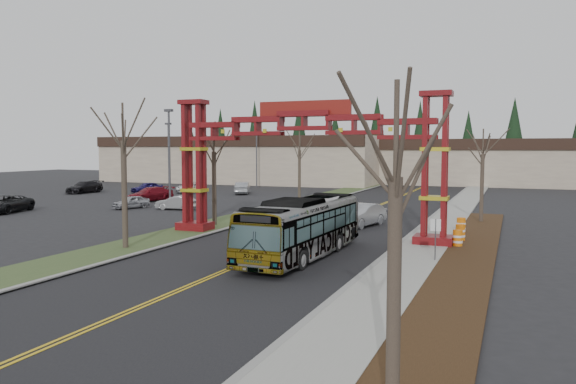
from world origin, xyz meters
The scene contains 35 objects.
ground centered at (0.00, 0.00, 0.00)m, with size 200.00×200.00×0.00m, color black.
road centered at (0.00, 25.00, 0.01)m, with size 12.00×110.00×0.02m, color black.
lane_line_left centered at (-0.12, 25.00, 0.03)m, with size 0.12×100.00×0.01m, color gold.
lane_line_right centered at (0.12, 25.00, 0.03)m, with size 0.12×100.00×0.01m, color gold.
curb_right centered at (6.15, 25.00, 0.07)m, with size 0.30×110.00×0.15m, color gray.
sidewalk_right centered at (7.60, 25.00, 0.08)m, with size 2.60×110.00×0.14m, color gray.
landscape_strip centered at (10.20, 10.00, 0.06)m, with size 2.60×50.00×0.12m, color #301E10.
grass_median centered at (-8.00, 25.00, 0.04)m, with size 4.00×110.00×0.08m, color #334A25.
curb_left centered at (-6.15, 25.00, 0.07)m, with size 0.30×110.00×0.15m, color gray.
gateway_arch centered at (0.00, 18.00, 5.98)m, with size 18.20×1.60×8.90m.
retail_building_west centered at (-30.00, 71.96, 3.76)m, with size 46.00×22.30×7.50m.
retail_building_east centered at (10.00, 79.95, 3.51)m, with size 38.00×20.30×7.00m.
conifer_treeline centered at (0.25, 92.00, 6.49)m, with size 116.10×5.60×13.00m.
transit_bus centered at (2.13, 12.01, 1.55)m, with size 2.60×11.13×3.10m, color #A4A7AC.
silver_sedan centered at (2.06, 24.21, 0.83)m, with size 1.76×5.04×1.66m, color #A5A8AD.
parked_car_near_a centered at (-21.07, 28.04, 0.61)m, with size 1.44×3.57×1.22m, color #ABACB3.
parked_car_near_b centered at (-16.46, 28.72, 0.64)m, with size 1.36×3.90×1.28m, color #B9B9B9.
parked_car_near_c centered at (-29.13, 21.16, 0.75)m, with size 2.50×5.43×1.51m, color black.
parked_car_mid_a centered at (-23.67, 34.64, 0.76)m, with size 2.12×5.21×1.51m, color maroon.
parked_car_mid_b centered at (-30.63, 43.63, 0.69)m, with size 1.63×4.06×1.38m, color navy.
parked_car_far_a centered at (-18.87, 46.91, 0.74)m, with size 1.56×4.47×1.47m, color #AAADB1.
parked_car_far_b centered at (-26.23, 46.37, 0.68)m, with size 2.26×4.89×1.36m, color white.
parked_car_far_c centered at (-38.01, 40.73, 0.76)m, with size 2.12×5.21×1.51m, color black.
bare_tree_median_near centered at (-8.00, 10.57, 6.03)m, with size 3.19×3.19×8.18m.
bare_tree_median_mid centered at (-8.00, 20.71, 5.36)m, with size 3.22×3.22×7.51m.
bare_tree_median_far centered at (-8.00, 38.15, 5.39)m, with size 3.00×3.00×7.40m.
bare_tree_right_near centered at (10.00, -3.67, 5.04)m, with size 2.97×2.97×7.04m.
bare_tree_right_far centered at (10.00, 29.64, 5.17)m, with size 2.90×2.90×7.12m.
light_pole_near centered at (-19.28, 31.82, 5.47)m, with size 0.82×0.41×9.46m.
light_pole_mid centered at (-28.14, 44.84, 5.10)m, with size 0.76×0.38×8.81m.
light_pole_far centered at (-22.56, 58.94, 5.30)m, with size 0.79×0.40×9.17m.
street_sign centered at (8.72, 13.12, 1.57)m, with size 0.50×0.09×2.18m.
barrel_south centered at (9.36, 17.86, 0.51)m, with size 0.55×0.55×1.02m.
barrel_mid centered at (9.32, 19.95, 0.54)m, with size 0.58×0.58×1.08m.
barrel_north centered at (9.09, 23.18, 0.54)m, with size 0.59×0.59×1.09m.
Camera 1 is at (12.22, -15.02, 5.67)m, focal length 35.00 mm.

